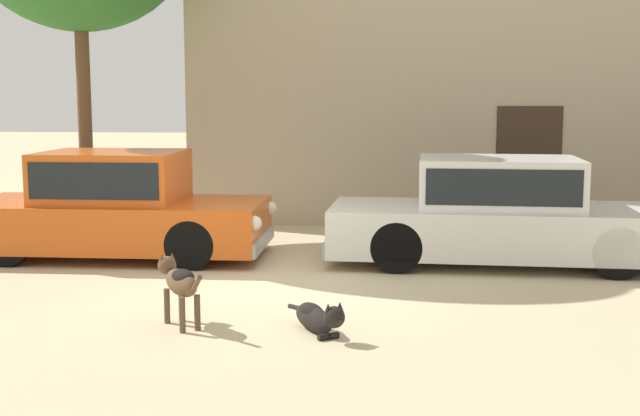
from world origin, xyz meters
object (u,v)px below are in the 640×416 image
(parked_sedan_nearest, at_px, (116,205))
(stray_dog_tan, at_px, (179,281))
(parked_sedan_second, at_px, (500,212))
(stray_dog_spotted, at_px, (317,317))

(parked_sedan_nearest, bearing_deg, stray_dog_tan, -62.23)
(parked_sedan_second, bearing_deg, parked_sedan_nearest, -178.11)
(stray_dog_tan, bearing_deg, stray_dog_spotted, -133.16)
(parked_sedan_nearest, bearing_deg, parked_sedan_second, -0.72)
(parked_sedan_second, xyz_separation_m, stray_dog_spotted, (-2.18, -3.51, -0.55))
(parked_sedan_nearest, height_order, stray_dog_tan, parked_sedan_nearest)
(parked_sedan_nearest, distance_m, parked_sedan_second, 5.37)
(parked_sedan_nearest, height_order, stray_dog_spotted, parked_sedan_nearest)
(parked_sedan_second, bearing_deg, stray_dog_tan, -134.04)
(parked_sedan_nearest, distance_m, stray_dog_tan, 3.89)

